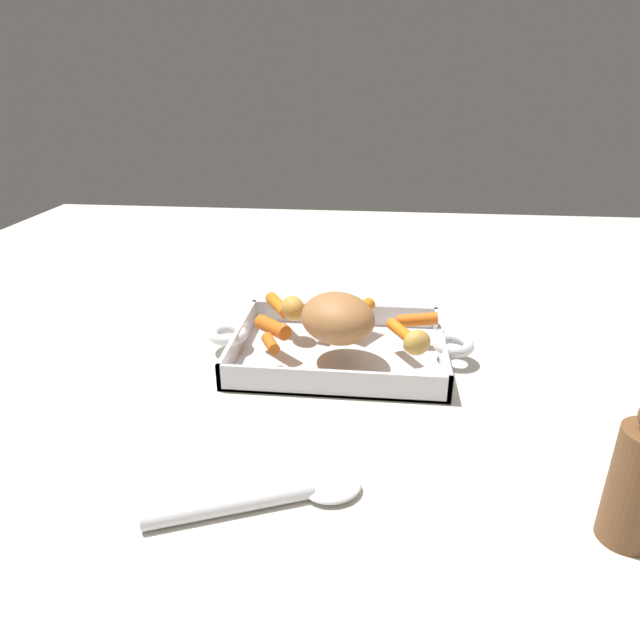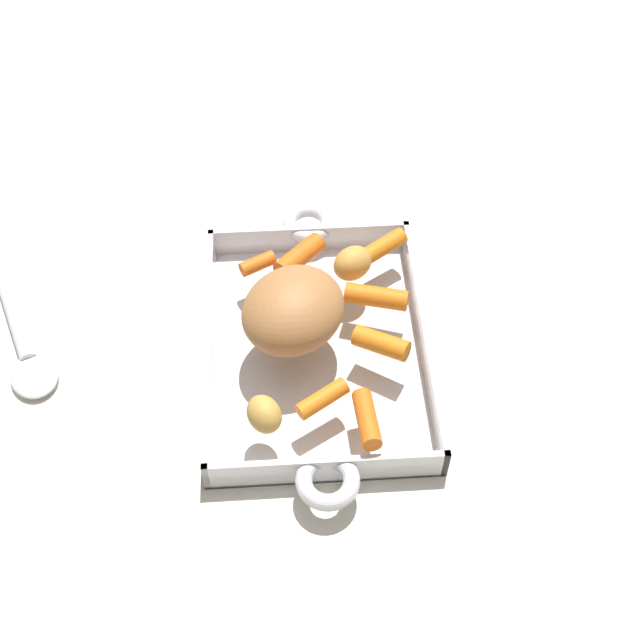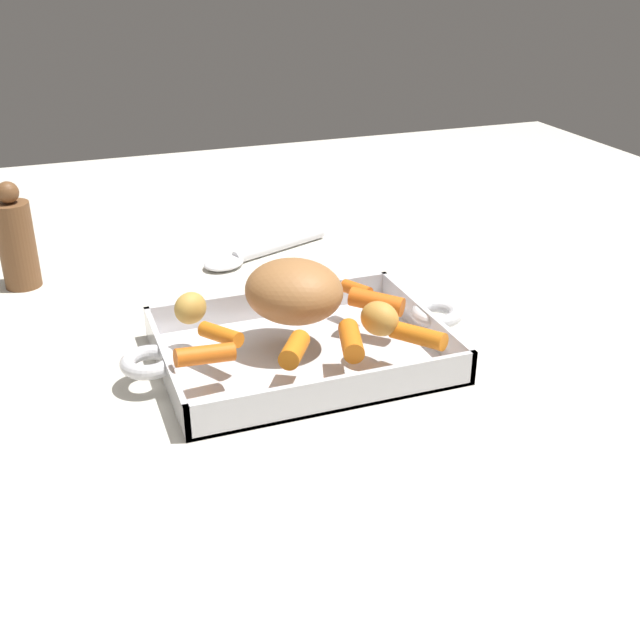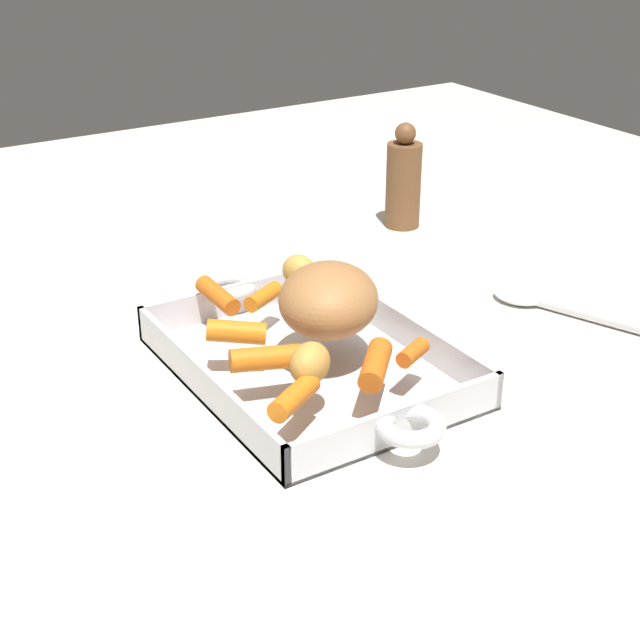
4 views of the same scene
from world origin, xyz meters
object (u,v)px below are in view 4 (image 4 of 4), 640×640
(baby_carrot_center_left, at_px, (237,332))
(baby_carrot_northeast, at_px, (294,397))
(potato_whole, at_px, (299,271))
(pepper_mill, at_px, (403,181))
(baby_carrot_short, at_px, (264,297))
(serving_spoon, at_px, (569,307))
(baby_carrot_northwest, at_px, (413,352))
(baby_carrot_southeast, at_px, (375,365))
(roasting_dish, at_px, (308,363))
(baby_carrot_center_right, at_px, (218,295))
(potato_halved, at_px, (310,363))
(pork_roast, at_px, (329,300))
(baby_carrot_long, at_px, (266,358))

(baby_carrot_center_left, bearing_deg, baby_carrot_northeast, -5.80)
(potato_whole, bearing_deg, pepper_mill, 123.04)
(baby_carrot_short, relative_size, serving_spoon, 0.25)
(baby_carrot_northwest, distance_m, baby_carrot_southeast, 0.05)
(baby_carrot_southeast, bearing_deg, roasting_dish, -172.29)
(baby_carrot_northeast, distance_m, baby_carrot_southeast, 0.09)
(baby_carrot_center_right, bearing_deg, potato_whole, 86.51)
(baby_carrot_center_right, distance_m, pepper_mill, 0.42)
(baby_carrot_southeast, bearing_deg, baby_carrot_northeast, -85.02)
(pepper_mill, bearing_deg, baby_carrot_northeast, -45.90)
(potato_halved, bearing_deg, pork_roast, 137.84)
(baby_carrot_long, bearing_deg, potato_whole, 139.91)
(pork_roast, bearing_deg, potato_halved, -42.16)
(potato_halved, distance_m, potato_whole, 0.22)
(baby_carrot_northeast, height_order, serving_spoon, baby_carrot_northeast)
(roasting_dish, xyz_separation_m, baby_carrot_northwest, (0.09, 0.06, 0.04))
(baby_carrot_long, distance_m, potato_halved, 0.05)
(baby_carrot_northwest, height_order, baby_carrot_southeast, baby_carrot_southeast)
(pork_roast, relative_size, baby_carrot_center_left, 1.95)
(roasting_dish, height_order, serving_spoon, roasting_dish)
(roasting_dish, distance_m, baby_carrot_center_right, 0.13)
(baby_carrot_southeast, height_order, potato_whole, potato_whole)
(baby_carrot_center_left, height_order, serving_spoon, baby_carrot_center_left)
(baby_carrot_northeast, bearing_deg, pepper_mill, 134.10)
(pork_roast, distance_m, baby_carrot_center_right, 0.14)
(baby_carrot_center_right, bearing_deg, baby_carrot_long, -9.37)
(baby_carrot_northeast, distance_m, baby_carrot_long, 0.08)
(baby_carrot_northeast, xyz_separation_m, baby_carrot_long, (-0.07, 0.01, 0.00))
(serving_spoon, bearing_deg, baby_carrot_northeast, 77.57)
(baby_carrot_center_left, bearing_deg, potato_whole, 124.51)
(potato_whole, bearing_deg, serving_spoon, 60.07)
(pork_roast, height_order, baby_carrot_southeast, pork_roast)
(roasting_dish, relative_size, baby_carrot_center_right, 6.51)
(baby_carrot_short, xyz_separation_m, serving_spoon, (0.14, 0.33, -0.04))
(baby_carrot_southeast, bearing_deg, pork_roast, 173.65)
(baby_carrot_northwest, distance_m, serving_spoon, 0.28)
(pork_roast, relative_size, baby_carrot_northwest, 2.85)
(pork_roast, relative_size, potato_whole, 2.89)
(potato_halved, bearing_deg, baby_carrot_long, -152.58)
(baby_carrot_long, height_order, baby_carrot_northwest, baby_carrot_long)
(baby_carrot_southeast, bearing_deg, baby_carrot_short, -176.29)
(baby_carrot_northeast, relative_size, serving_spoon, 0.29)
(potato_halved, relative_size, pepper_mill, 0.30)
(pork_roast, xyz_separation_m, potato_whole, (-0.12, 0.03, -0.02))
(baby_carrot_center_left, relative_size, baby_carrot_center_right, 0.94)
(pork_roast, relative_size, baby_carrot_southeast, 1.77)
(pepper_mill, bearing_deg, potato_halved, -45.65)
(baby_carrot_northeast, distance_m, pepper_mill, 0.58)
(roasting_dish, bearing_deg, baby_carrot_southeast, 7.71)
(baby_carrot_center_left, bearing_deg, pork_roast, 71.14)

